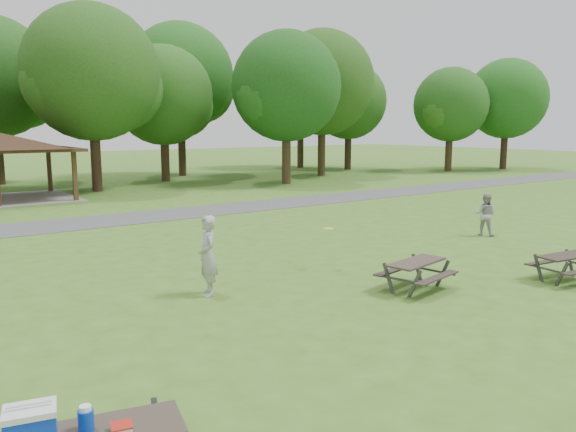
# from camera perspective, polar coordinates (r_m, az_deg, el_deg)

# --- Properties ---
(ground) EXTENTS (160.00, 160.00, 0.00)m
(ground) POSITION_cam_1_polar(r_m,az_deg,el_deg) (13.19, 6.83, -8.24)
(ground) COLOR #3B671D
(ground) RESTS_ON ground
(asphalt_path) EXTENTS (120.00, 3.20, 0.02)m
(asphalt_path) POSITION_cam_1_polar(r_m,az_deg,el_deg) (25.03, -15.53, -0.20)
(asphalt_path) COLOR #474749
(asphalt_path) RESTS_ON ground
(tree_row_e) EXTENTS (8.40, 8.00, 11.02)m
(tree_row_e) POSITION_cam_1_polar(r_m,az_deg,el_deg) (35.96, -19.19, 13.20)
(tree_row_e) COLOR black
(tree_row_e) RESTS_ON ground
(tree_row_f) EXTENTS (7.35, 7.00, 9.55)m
(tree_row_f) POSITION_cam_1_polar(r_m,az_deg,el_deg) (41.28, -12.48, 11.58)
(tree_row_f) COLOR black
(tree_row_f) RESTS_ON ground
(tree_row_g) EXTENTS (7.77, 7.40, 10.25)m
(tree_row_g) POSITION_cam_1_polar(r_m,az_deg,el_deg) (38.67, -0.08, 12.70)
(tree_row_g) COLOR #332316
(tree_row_g) RESTS_ON ground
(tree_row_h) EXTENTS (8.61, 8.20, 11.37)m
(tree_row_h) POSITION_cam_1_polar(r_m,az_deg,el_deg) (45.15, 3.57, 13.05)
(tree_row_h) COLOR #312316
(tree_row_h) RESTS_ON ground
(tree_row_i) EXTENTS (7.14, 6.80, 9.52)m
(tree_row_i) POSITION_cam_1_polar(r_m,az_deg,el_deg) (51.65, 6.24, 11.28)
(tree_row_i) COLOR black
(tree_row_i) RESTS_ON ground
(tree_row_j) EXTENTS (6.72, 6.40, 8.96)m
(tree_row_j) POSITION_cam_1_polar(r_m,az_deg,el_deg) (51.61, 16.23, 10.59)
(tree_row_j) COLOR #2F2015
(tree_row_j) RESTS_ON ground
(tree_deep_c) EXTENTS (8.82, 8.40, 11.90)m
(tree_deep_c) POSITION_cam_1_polar(r_m,az_deg,el_deg) (45.82, -10.82, 13.38)
(tree_deep_c) COLOR #301D15
(tree_deep_c) RESTS_ON ground
(tree_deep_d) EXTENTS (8.40, 8.00, 11.27)m
(tree_deep_d) POSITION_cam_1_polar(r_m,az_deg,el_deg) (53.89, 1.36, 12.43)
(tree_deep_d) COLOR #2F1F15
(tree_deep_d) RESTS_ON ground
(tree_flank_right) EXTENTS (7.56, 7.20, 9.97)m
(tree_flank_right) POSITION_cam_1_polar(r_m,az_deg,el_deg) (55.67, 21.36, 10.81)
(tree_flank_right) COLOR black
(tree_flank_right) RESTS_ON ground
(picnic_table_middle) EXTENTS (1.90, 1.63, 0.73)m
(picnic_table_middle) POSITION_cam_1_polar(r_m,az_deg,el_deg) (13.92, 12.91, -5.17)
(picnic_table_middle) COLOR #322824
(picnic_table_middle) RESTS_ON ground
(picnic_table_far) EXTENTS (1.78, 1.51, 0.70)m
(picnic_table_far) POSITION_cam_1_polar(r_m,az_deg,el_deg) (16.03, 26.46, -4.11)
(picnic_table_far) COLOR black
(picnic_table_far) RESTS_ON ground
(frisbee_in_flight) EXTENTS (0.31, 0.31, 0.02)m
(frisbee_in_flight) POSITION_cam_1_polar(r_m,az_deg,el_deg) (15.41, 4.12, -1.29)
(frisbee_in_flight) COLOR yellow
(frisbee_in_flight) RESTS_ON ground
(frisbee_thrower) EXTENTS (0.60, 0.77, 1.88)m
(frisbee_thrower) POSITION_cam_1_polar(r_m,az_deg,el_deg) (13.19, -8.18, -4.03)
(frisbee_thrower) COLOR #A2A2A4
(frisbee_thrower) RESTS_ON ground
(frisbee_catcher) EXTENTS (0.80, 0.90, 1.54)m
(frisbee_catcher) POSITION_cam_1_polar(r_m,az_deg,el_deg) (21.45, 19.41, 0.15)
(frisbee_catcher) COLOR #A4A4A6
(frisbee_catcher) RESTS_ON ground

